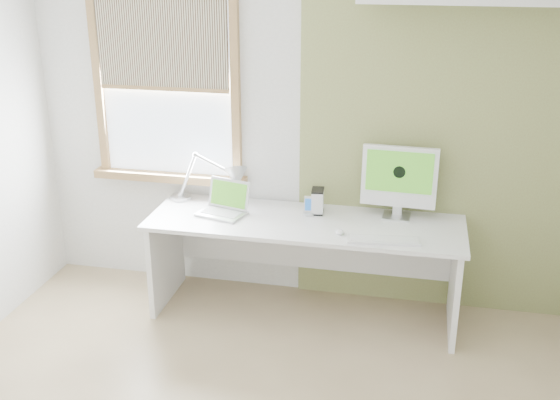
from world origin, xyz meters
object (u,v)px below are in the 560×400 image
(desk_lamp, at_px, (225,179))
(external_drive, at_px, (318,201))
(desk, at_px, (306,243))
(imac, at_px, (399,178))
(laptop, at_px, (225,205))

(desk_lamp, bearing_deg, external_drive, -0.90)
(external_drive, bearing_deg, desk_lamp, 179.10)
(desk, distance_m, imac, 0.80)
(desk_lamp, height_order, imac, imac)
(desk_lamp, bearing_deg, laptop, -77.13)
(laptop, xyz_separation_m, imac, (1.21, 0.19, 0.23))
(desk_lamp, relative_size, external_drive, 3.73)
(laptop, relative_size, external_drive, 2.14)
(desk, bearing_deg, laptop, -177.08)
(desk_lamp, relative_size, laptop, 1.75)
(desk, distance_m, laptop, 0.64)
(desk, height_order, desk_lamp, desk_lamp)
(desk, xyz_separation_m, external_drive, (0.06, 0.11, 0.28))
(desk, distance_m, desk_lamp, 0.75)
(desk, relative_size, external_drive, 12.43)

